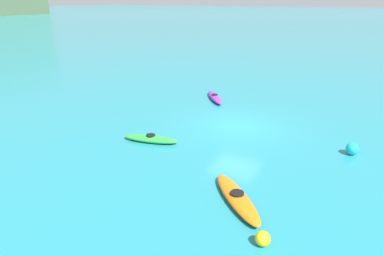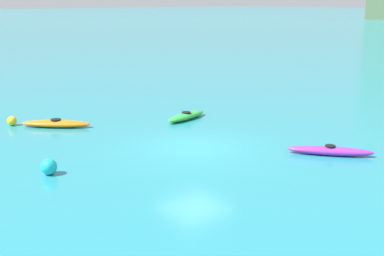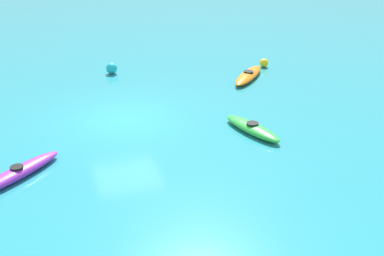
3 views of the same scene
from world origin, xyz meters
name	(u,v)px [view 1 (image 1 of 3)]	position (x,y,z in m)	size (l,w,h in m)	color
ground_plane	(238,126)	(0.00, 0.00, 0.00)	(600.00, 600.00, 0.00)	teal
kayak_green	(151,139)	(-3.98, 2.73, 0.16)	(1.35, 2.75, 0.37)	green
kayak_orange	(237,198)	(-6.45, -2.73, 0.16)	(2.65, 2.76, 0.37)	orange
kayak_purple	(215,97)	(3.81, 3.30, 0.16)	(2.75, 2.42, 0.37)	purple
buoy_yellow	(263,239)	(-7.99, -4.14, 0.21)	(0.43, 0.43, 0.43)	yellow
buoy_cyan	(352,149)	(-0.61, -5.61, 0.27)	(0.53, 0.53, 0.53)	#19B7C6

